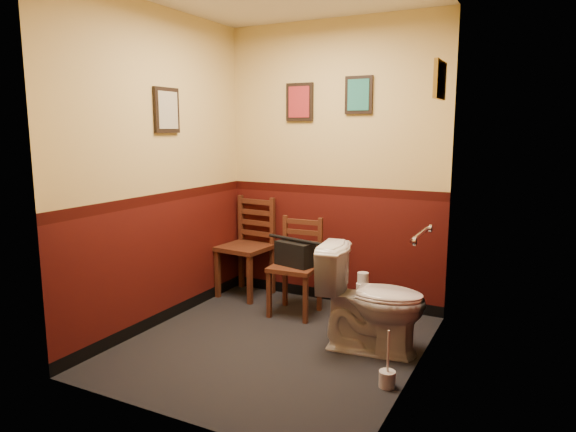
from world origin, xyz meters
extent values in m
cube|color=black|center=(0.00, 0.00, 0.00)|extent=(2.20, 2.40, 0.00)
cube|color=#400E0B|center=(0.00, 1.20, 1.35)|extent=(2.20, 0.00, 2.70)
cube|color=#400E0B|center=(0.00, -1.20, 1.35)|extent=(2.20, 0.00, 2.70)
cube|color=#400E0B|center=(-1.10, 0.00, 1.35)|extent=(0.00, 2.40, 2.70)
cube|color=#400E0B|center=(1.10, 0.00, 1.35)|extent=(0.00, 2.40, 2.70)
cylinder|color=silver|center=(1.07, 0.25, 0.95)|extent=(0.03, 0.50, 0.03)
cylinder|color=silver|center=(1.09, 0.00, 0.95)|extent=(0.02, 0.06, 0.06)
cylinder|color=silver|center=(1.09, 0.50, 0.95)|extent=(0.02, 0.06, 0.06)
cube|color=black|center=(-0.35, 1.18, 1.95)|extent=(0.28, 0.03, 0.36)
cube|color=maroon|center=(-0.35, 1.17, 1.95)|extent=(0.22, 0.01, 0.30)
cube|color=black|center=(0.25, 1.18, 2.00)|extent=(0.26, 0.03, 0.34)
cube|color=#226F66|center=(0.25, 1.17, 2.00)|extent=(0.20, 0.01, 0.28)
cube|color=black|center=(-1.08, 0.10, 1.85)|extent=(0.03, 0.30, 0.38)
cube|color=tan|center=(-1.07, 0.10, 1.85)|extent=(0.01, 0.24, 0.31)
cube|color=olive|center=(1.08, 0.60, 2.05)|extent=(0.03, 0.34, 0.28)
cube|color=tan|center=(1.07, 0.60, 2.05)|extent=(0.01, 0.28, 0.22)
imported|color=white|center=(0.72, 0.25, 0.40)|extent=(0.87, 0.56, 0.81)
cylinder|color=silver|center=(1.00, -0.26, 0.06)|extent=(0.11, 0.11, 0.11)
cylinder|color=silver|center=(1.00, -0.26, 0.24)|extent=(0.01, 0.01, 0.31)
cube|color=#562A19|center=(-0.85, 0.95, 0.50)|extent=(0.50, 0.50, 0.04)
cube|color=#562A19|center=(-1.07, 0.77, 0.25)|extent=(0.05, 0.05, 0.50)
cube|color=#562A19|center=(-1.03, 1.17, 0.25)|extent=(0.05, 0.05, 0.50)
cube|color=#562A19|center=(-0.67, 0.73, 0.25)|extent=(0.05, 0.05, 0.50)
cube|color=#562A19|center=(-0.63, 1.13, 0.25)|extent=(0.05, 0.05, 0.50)
cube|color=#562A19|center=(-1.03, 1.17, 0.75)|extent=(0.05, 0.04, 0.50)
cube|color=#562A19|center=(-0.63, 1.14, 0.75)|extent=(0.05, 0.04, 0.50)
cube|color=#562A19|center=(-0.83, 1.16, 0.61)|extent=(0.38, 0.06, 0.05)
cube|color=#562A19|center=(-0.83, 1.16, 0.72)|extent=(0.38, 0.06, 0.05)
cube|color=#562A19|center=(-0.83, 1.16, 0.84)|extent=(0.38, 0.06, 0.05)
cube|color=#562A19|center=(-0.83, 1.16, 0.95)|extent=(0.38, 0.06, 0.05)
cube|color=#562A19|center=(-0.15, 0.69, 0.44)|extent=(0.44, 0.44, 0.04)
cube|color=#562A19|center=(-0.32, 0.50, 0.22)|extent=(0.04, 0.04, 0.44)
cube|color=#562A19|center=(-0.34, 0.86, 0.22)|extent=(0.04, 0.04, 0.44)
cube|color=#562A19|center=(0.03, 0.52, 0.22)|extent=(0.04, 0.04, 0.44)
cube|color=#562A19|center=(0.01, 0.88, 0.22)|extent=(0.04, 0.04, 0.44)
cube|color=#562A19|center=(-0.34, 0.86, 0.66)|extent=(0.04, 0.04, 0.44)
cube|color=#562A19|center=(0.01, 0.88, 0.66)|extent=(0.04, 0.04, 0.44)
cube|color=#562A19|center=(-0.17, 0.87, 0.54)|extent=(0.34, 0.04, 0.04)
cube|color=#562A19|center=(-0.17, 0.87, 0.64)|extent=(0.34, 0.04, 0.04)
cube|color=#562A19|center=(-0.17, 0.87, 0.74)|extent=(0.34, 0.04, 0.04)
cube|color=#562A19|center=(-0.17, 0.87, 0.84)|extent=(0.34, 0.04, 0.04)
cube|color=black|center=(-0.15, 0.69, 0.57)|extent=(0.38, 0.25, 0.22)
cylinder|color=black|center=(-0.15, 0.69, 0.70)|extent=(0.30, 0.10, 0.03)
cylinder|color=silver|center=(0.33, 1.02, 0.05)|extent=(0.10, 0.10, 0.10)
cylinder|color=silver|center=(0.44, 1.02, 0.05)|extent=(0.10, 0.10, 0.10)
cylinder|color=silver|center=(0.39, 1.01, 0.14)|extent=(0.10, 0.10, 0.10)
cylinder|color=silver|center=(0.39, 0.99, 0.24)|extent=(0.10, 0.10, 0.10)
cylinder|color=silver|center=(0.39, 1.02, 0.33)|extent=(0.10, 0.10, 0.10)
camera|label=1|loc=(1.86, -3.38, 1.69)|focal=32.00mm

